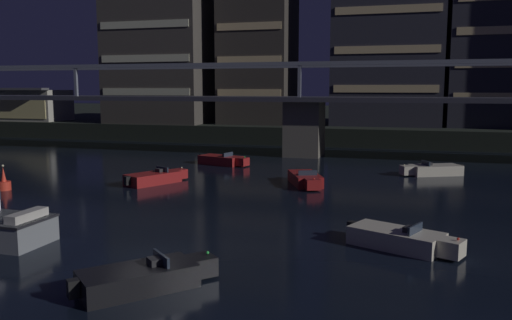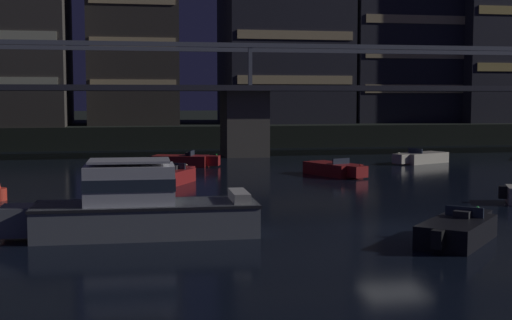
{
  "view_description": "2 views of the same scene",
  "coord_description": "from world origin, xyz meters",
  "px_view_note": "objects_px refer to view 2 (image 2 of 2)",
  "views": [
    {
      "loc": [
        9.72,
        -18.24,
        6.9
      ],
      "look_at": [
        -0.54,
        18.1,
        1.68
      ],
      "focal_mm": 36.69,
      "sensor_mm": 36.0,
      "label": 1
    },
    {
      "loc": [
        -10.11,
        -25.18,
        5.05
      ],
      "look_at": [
        -2.78,
        14.02,
        1.47
      ],
      "focal_mm": 49.55,
      "sensor_mm": 36.0,
      "label": 2
    }
  ],
  "objects_px": {
    "speedboat_mid_center": "(421,158)",
    "speedboat_far_left": "(459,230)",
    "tower_west_tall": "(132,24)",
    "speedboat_near_center": "(183,161)",
    "tower_central": "(283,17)",
    "tower_east_tall": "(401,39)",
    "cabin_cruiser_near_left": "(138,207)",
    "speedboat_near_right": "(334,169)",
    "speedboat_mid_right": "(170,177)",
    "river_bridge": "(244,102)"
  },
  "relations": [
    {
      "from": "tower_west_tall",
      "to": "speedboat_near_right",
      "type": "bearing_deg",
      "value": -68.79
    },
    {
      "from": "river_bridge",
      "to": "speedboat_mid_center",
      "type": "relative_size",
      "value": 20.91
    },
    {
      "from": "tower_central",
      "to": "speedboat_mid_center",
      "type": "xyz_separation_m",
      "value": [
        4.67,
        -27.06,
        -13.44
      ]
    },
    {
      "from": "tower_west_tall",
      "to": "speedboat_near_right",
      "type": "relative_size",
      "value": 4.18
    },
    {
      "from": "tower_east_tall",
      "to": "tower_west_tall",
      "type": "bearing_deg",
      "value": -176.19
    },
    {
      "from": "river_bridge",
      "to": "speedboat_near_center",
      "type": "height_order",
      "value": "river_bridge"
    },
    {
      "from": "tower_west_tall",
      "to": "cabin_cruiser_near_left",
      "type": "xyz_separation_m",
      "value": [
        -0.52,
        -49.32,
        -11.52
      ]
    },
    {
      "from": "tower_west_tall",
      "to": "tower_central",
      "type": "distance_m",
      "value": 16.84
    },
    {
      "from": "tower_central",
      "to": "speedboat_mid_right",
      "type": "height_order",
      "value": "tower_central"
    },
    {
      "from": "river_bridge",
      "to": "speedboat_mid_right",
      "type": "relative_size",
      "value": 21.28
    },
    {
      "from": "river_bridge",
      "to": "tower_central",
      "type": "distance_m",
      "value": 21.48
    },
    {
      "from": "tower_west_tall",
      "to": "speedboat_mid_right",
      "type": "bearing_deg",
      "value": -87.25
    },
    {
      "from": "speedboat_mid_center",
      "to": "speedboat_mid_right",
      "type": "bearing_deg",
      "value": -154.49
    },
    {
      "from": "tower_west_tall",
      "to": "speedboat_mid_right",
      "type": "relative_size",
      "value": 4.29
    },
    {
      "from": "tower_east_tall",
      "to": "speedboat_far_left",
      "type": "xyz_separation_m",
      "value": [
        -19.91,
        -54.53,
        -11.2
      ]
    },
    {
      "from": "tower_east_tall",
      "to": "speedboat_mid_center",
      "type": "bearing_deg",
      "value": -108.82
    },
    {
      "from": "speedboat_near_right",
      "to": "speedboat_mid_right",
      "type": "bearing_deg",
      "value": -167.57
    },
    {
      "from": "speedboat_mid_center",
      "to": "speedboat_mid_right",
      "type": "relative_size",
      "value": 1.02
    },
    {
      "from": "tower_west_tall",
      "to": "speedboat_mid_center",
      "type": "xyz_separation_m",
      "value": [
        21.28,
        -24.65,
        -12.16
      ]
    },
    {
      "from": "speedboat_mid_center",
      "to": "speedboat_far_left",
      "type": "bearing_deg",
      "value": -111.23
    },
    {
      "from": "speedboat_mid_right",
      "to": "speedboat_far_left",
      "type": "relative_size",
      "value": 1.09
    },
    {
      "from": "speedboat_near_center",
      "to": "speedboat_near_right",
      "type": "xyz_separation_m",
      "value": [
        9.05,
        -7.78,
        0.0
      ]
    },
    {
      "from": "tower_west_tall",
      "to": "speedboat_far_left",
      "type": "bearing_deg",
      "value": -78.73
    },
    {
      "from": "speedboat_near_right",
      "to": "speedboat_mid_center",
      "type": "relative_size",
      "value": 1.01
    },
    {
      "from": "river_bridge",
      "to": "tower_central",
      "type": "xyz_separation_m",
      "value": [
        7.45,
        17.9,
        9.26
      ]
    },
    {
      "from": "tower_east_tall",
      "to": "speedboat_near_right",
      "type": "distance_m",
      "value": 39.84
    },
    {
      "from": "tower_central",
      "to": "speedboat_near_right",
      "type": "height_order",
      "value": "tower_central"
    },
    {
      "from": "river_bridge",
      "to": "cabin_cruiser_near_left",
      "type": "bearing_deg",
      "value": -105.97
    },
    {
      "from": "speedboat_mid_center",
      "to": "speedboat_far_left",
      "type": "height_order",
      "value": "same"
    },
    {
      "from": "speedboat_near_right",
      "to": "speedboat_far_left",
      "type": "xyz_separation_m",
      "value": [
        -1.83,
        -20.83,
        0.0
      ]
    },
    {
      "from": "speedboat_mid_center",
      "to": "speedboat_mid_right",
      "type": "distance_m",
      "value": 21.77
    },
    {
      "from": "river_bridge",
      "to": "tower_east_tall",
      "type": "distance_m",
      "value": 28.38
    },
    {
      "from": "tower_east_tall",
      "to": "speedboat_near_right",
      "type": "xyz_separation_m",
      "value": [
        -18.08,
        -33.69,
        -11.2
      ]
    },
    {
      "from": "tower_central",
      "to": "speedboat_near_center",
      "type": "distance_m",
      "value": 32.43
    },
    {
      "from": "tower_central",
      "to": "speedboat_far_left",
      "type": "xyz_separation_m",
      "value": [
        -6.15,
        -54.92,
        -13.44
      ]
    },
    {
      "from": "tower_central",
      "to": "speedboat_near_center",
      "type": "relative_size",
      "value": 4.58
    },
    {
      "from": "cabin_cruiser_near_left",
      "to": "speedboat_far_left",
      "type": "height_order",
      "value": "cabin_cruiser_near_left"
    },
    {
      "from": "speedboat_near_right",
      "to": "speedboat_far_left",
      "type": "distance_m",
      "value": 20.91
    },
    {
      "from": "cabin_cruiser_near_left",
      "to": "speedboat_far_left",
      "type": "relative_size",
      "value": 2.05
    },
    {
      "from": "river_bridge",
      "to": "tower_west_tall",
      "type": "distance_m",
      "value": 19.68
    },
    {
      "from": "cabin_cruiser_near_left",
      "to": "speedboat_mid_right",
      "type": "bearing_deg",
      "value": 81.97
    },
    {
      "from": "tower_west_tall",
      "to": "speedboat_mid_center",
      "type": "distance_m",
      "value": 34.76
    },
    {
      "from": "river_bridge",
      "to": "speedboat_far_left",
      "type": "height_order",
      "value": "river_bridge"
    },
    {
      "from": "tower_west_tall",
      "to": "speedboat_near_center",
      "type": "height_order",
      "value": "tower_west_tall"
    },
    {
      "from": "tower_east_tall",
      "to": "speedboat_far_left",
      "type": "relative_size",
      "value": 4.27
    },
    {
      "from": "tower_west_tall",
      "to": "tower_east_tall",
      "type": "distance_m",
      "value": 30.45
    },
    {
      "from": "speedboat_mid_center",
      "to": "speedboat_far_left",
      "type": "relative_size",
      "value": 1.11
    },
    {
      "from": "cabin_cruiser_near_left",
      "to": "speedboat_near_center",
      "type": "bearing_deg",
      "value": 81.57
    },
    {
      "from": "speedboat_mid_center",
      "to": "speedboat_far_left",
      "type": "distance_m",
      "value": 29.89
    },
    {
      "from": "tower_central",
      "to": "speedboat_mid_right",
      "type": "bearing_deg",
      "value": -112.35
    }
  ]
}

